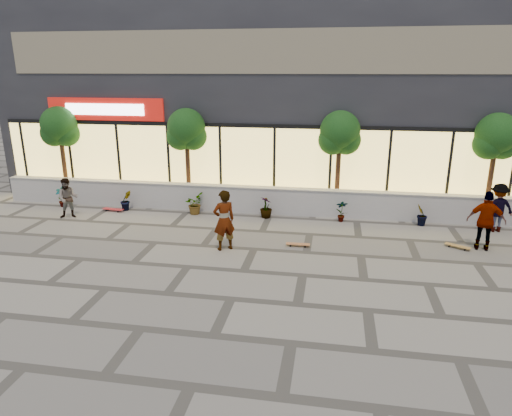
% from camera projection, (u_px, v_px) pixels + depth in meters
% --- Properties ---
extents(ground, '(80.00, 80.00, 0.00)m').
position_uv_depth(ground, '(231.00, 299.00, 11.13)').
color(ground, gray).
rests_on(ground, ground).
extents(planter_wall, '(22.00, 0.42, 1.04)m').
position_uv_depth(planter_wall, '(271.00, 200.00, 17.58)').
color(planter_wall, beige).
rests_on(planter_wall, ground).
extents(retail_building, '(24.00, 9.17, 8.50)m').
position_uv_depth(retail_building, '(287.00, 94.00, 21.66)').
color(retail_building, '#242429').
rests_on(retail_building, ground).
extents(shrub_a, '(0.43, 0.29, 0.81)m').
position_uv_depth(shrub_a, '(61.00, 197.00, 18.47)').
color(shrub_a, '#143D13').
rests_on(shrub_a, ground).
extents(shrub_b, '(0.57, 0.57, 0.81)m').
position_uv_depth(shrub_b, '(126.00, 200.00, 18.02)').
color(shrub_b, '#143D13').
rests_on(shrub_b, ground).
extents(shrub_c, '(0.68, 0.77, 0.81)m').
position_uv_depth(shrub_c, '(194.00, 204.00, 17.56)').
color(shrub_c, '#143D13').
rests_on(shrub_c, ground).
extents(shrub_d, '(0.64, 0.64, 0.81)m').
position_uv_depth(shrub_d, '(266.00, 207.00, 17.11)').
color(shrub_d, '#143D13').
rests_on(shrub_d, ground).
extents(shrub_e, '(0.46, 0.35, 0.81)m').
position_uv_depth(shrub_e, '(342.00, 211.00, 16.66)').
color(shrub_e, '#143D13').
rests_on(shrub_e, ground).
extents(shrub_f, '(0.55, 0.57, 0.81)m').
position_uv_depth(shrub_f, '(422.00, 215.00, 16.21)').
color(shrub_f, '#143D13').
rests_on(shrub_f, ground).
extents(tree_west, '(1.60, 1.50, 3.92)m').
position_uv_depth(tree_west, '(60.00, 129.00, 18.97)').
color(tree_west, '#4B2D1A').
rests_on(tree_west, ground).
extents(tree_midwest, '(1.60, 1.50, 3.92)m').
position_uv_depth(tree_midwest, '(186.00, 132.00, 18.08)').
color(tree_midwest, '#4B2D1A').
rests_on(tree_midwest, ground).
extents(tree_mideast, '(1.60, 1.50, 3.92)m').
position_uv_depth(tree_mideast, '(340.00, 135.00, 17.11)').
color(tree_mideast, '#4B2D1A').
rests_on(tree_mideast, ground).
extents(tree_east, '(1.60, 1.50, 3.92)m').
position_uv_depth(tree_east, '(496.00, 139.00, 16.23)').
color(tree_east, '#4B2D1A').
rests_on(tree_east, ground).
extents(skater_center, '(0.83, 0.77, 1.90)m').
position_uv_depth(skater_center, '(224.00, 220.00, 13.92)').
color(skater_center, white).
rests_on(skater_center, ground).
extents(skater_left, '(0.90, 0.80, 1.52)m').
position_uv_depth(skater_left, '(68.00, 198.00, 17.00)').
color(skater_left, '#897D58').
rests_on(skater_left, ground).
extents(skater_right_near, '(1.17, 0.69, 1.87)m').
position_uv_depth(skater_right_near, '(486.00, 221.00, 13.90)').
color(skater_right_near, white).
rests_on(skater_right_near, ground).
extents(skater_right_far, '(1.20, 0.84, 1.69)m').
position_uv_depth(skater_right_far, '(498.00, 208.00, 15.54)').
color(skater_right_far, '#9F341D').
rests_on(skater_right_far, ground).
extents(skateboard_center, '(0.76, 0.20, 0.09)m').
position_uv_depth(skateboard_center, '(298.00, 244.00, 14.40)').
color(skateboard_center, '#9C5B33').
rests_on(skateboard_center, ground).
extents(skateboard_left, '(0.88, 0.33, 0.10)m').
position_uv_depth(skateboard_left, '(113.00, 209.00, 17.95)').
color(skateboard_left, red).
rests_on(skateboard_left, ground).
extents(skateboard_right_near, '(0.76, 0.56, 0.09)m').
position_uv_depth(skateboard_right_near, '(458.00, 246.00, 14.24)').
color(skateboard_right_near, olive).
rests_on(skateboard_right_near, ground).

